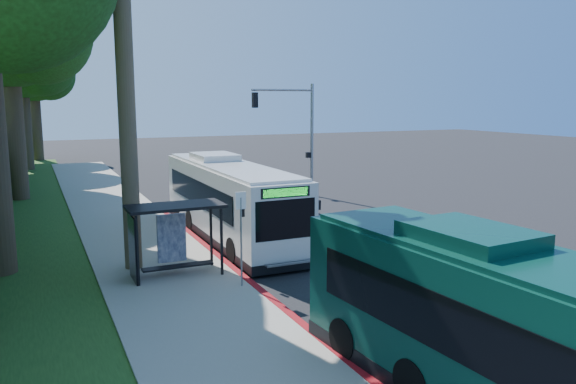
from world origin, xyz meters
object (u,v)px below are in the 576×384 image
pickup (278,194)px  white_bus (228,199)px  bus_shelter (167,226)px  teal_bus (547,351)px

pickup → white_bus: bearing=-121.7°
white_bus → bus_shelter: bearing=-128.8°
bus_shelter → pickup: bearing=50.2°
bus_shelter → teal_bus: teal_bus is taller
white_bus → teal_bus: size_ratio=0.99×
white_bus → pickup: bearing=49.4°
white_bus → teal_bus: white_bus is taller
white_bus → teal_bus: 16.68m
pickup → bus_shelter: bearing=-120.9°
pickup → teal_bus: bearing=-93.0°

